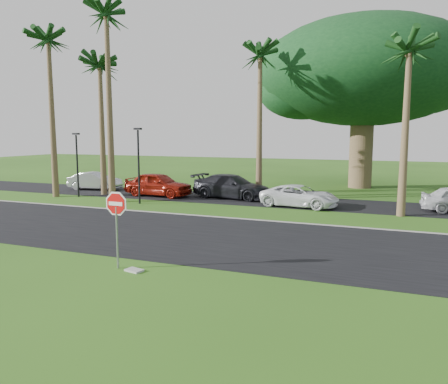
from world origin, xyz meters
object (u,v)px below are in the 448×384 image
Objects in this scene: car_red at (158,184)px; car_dark at (232,187)px; car_minivan at (300,196)px; stop_sign_near at (116,214)px; car_silver at (95,181)px.

car_red is 5.17m from car_dark.
car_red is 10.03m from car_minivan.
stop_sign_near reaches higher than car_dark.
car_silver is (-13.29, 15.96, -1.11)m from stop_sign_near.
stop_sign_near is at bearing -151.05° from car_red.
car_dark is 5.20m from car_minivan.
stop_sign_near is at bearing -148.71° from car_silver.
car_red reaches higher than car_dark.
stop_sign_near is 14.26m from car_minivan.
car_minivan is (16.24, -2.05, -0.04)m from car_silver.
car_silver is at bearing 88.38° from car_minivan.
car_red is at bearing -109.54° from car_silver.
stop_sign_near is at bearing 173.61° from car_minivan.
car_minivan is at bearing -105.70° from car_silver.
stop_sign_near is 16.37m from car_red.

